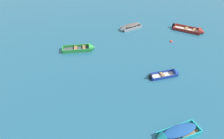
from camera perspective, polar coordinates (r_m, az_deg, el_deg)
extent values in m
cube|color=#99754C|center=(19.43, 16.64, -15.63)|extent=(3.49, 2.71, 0.11)
cube|color=teal|center=(19.04, 17.88, -16.64)|extent=(3.06, 1.82, 0.42)
cube|color=teal|center=(19.60, 15.61, -14.06)|extent=(3.06, 1.82, 0.42)
cube|color=teal|center=(20.21, 20.78, -13.50)|extent=(0.74, 1.14, 0.42)
cube|color=#937047|center=(19.34, 17.21, -14.98)|extent=(0.89, 1.17, 0.03)
cube|color=#937047|center=(18.86, 14.66, -16.09)|extent=(0.89, 1.17, 0.03)
ellipsoid|color=#19478C|center=(19.06, 16.90, -14.69)|extent=(3.21, 2.52, 0.36)
cube|color=beige|center=(35.66, 18.67, 9.50)|extent=(4.00, 2.64, 0.10)
cube|color=maroon|center=(36.27, 18.99, 10.15)|extent=(3.69, 1.48, 0.41)
cube|color=maroon|center=(34.93, 18.44, 9.27)|extent=(3.69, 1.48, 0.41)
cube|color=maroon|center=(35.91, 15.68, 10.52)|extent=(0.66, 1.41, 0.41)
cone|color=maroon|center=(35.38, 21.92, 8.87)|extent=(1.34, 1.65, 1.42)
cube|color=#937047|center=(35.60, 18.43, 9.92)|extent=(0.85, 1.39, 0.03)
cube|color=#937047|center=(35.46, 20.21, 9.44)|extent=(0.85, 1.39, 0.03)
cube|color=black|center=(35.89, 15.46, 10.80)|extent=(0.48, 0.49, 0.58)
cube|color=beige|center=(24.91, 13.04, -1.56)|extent=(2.96, 1.99, 0.08)
cube|color=navy|center=(25.17, 12.58, -0.69)|extent=(2.72, 1.25, 0.33)
cube|color=navy|center=(24.50, 13.59, -2.01)|extent=(2.72, 1.25, 0.33)
cube|color=navy|center=(24.23, 9.99, -1.94)|extent=(0.48, 0.92, 0.33)
cone|color=navy|center=(25.52, 16.13, -0.71)|extent=(1.00, 1.14, 0.95)
cube|color=#937047|center=(24.73, 12.78, -1.28)|extent=(0.64, 0.93, 0.03)
cube|color=black|center=(24.12, 9.75, -1.77)|extent=(0.35, 0.34, 0.46)
cube|color=#4C4C51|center=(34.56, 4.89, 10.46)|extent=(3.05, 2.74, 0.11)
cube|color=gray|center=(34.07, 5.47, 10.34)|extent=(2.52, 2.04, 0.43)
cube|color=gray|center=(34.92, 4.35, 11.06)|extent=(2.52, 2.04, 0.43)
cube|color=gray|center=(35.37, 7.05, 11.22)|extent=(0.80, 0.96, 0.43)
cone|color=gray|center=(33.63, 2.56, 10.15)|extent=(1.26, 1.32, 1.11)
cube|color=#937047|center=(34.55, 5.14, 10.89)|extent=(0.91, 1.02, 0.03)
cube|color=#937047|center=(34.06, 3.84, 10.57)|extent=(0.91, 1.02, 0.03)
ellipsoid|color=#59514C|center=(34.36, 4.93, 11.20)|extent=(2.81, 2.54, 0.33)
cube|color=#4C4C51|center=(29.15, -8.83, 5.02)|extent=(3.72, 2.12, 0.11)
cube|color=#288C3D|center=(29.63, -8.87, 5.94)|extent=(3.56, 1.07, 0.46)
cube|color=#288C3D|center=(28.50, -8.85, 4.65)|extent=(3.56, 1.07, 0.46)
cube|color=#288C3D|center=(29.19, -12.47, 5.00)|extent=(0.47, 1.27, 0.46)
cone|color=#288C3D|center=(29.05, -5.08, 5.65)|extent=(1.15, 1.43, 1.25)
cube|color=#937047|center=(29.03, -9.25, 5.43)|extent=(0.68, 1.23, 0.03)
cube|color=#937047|center=(29.00, -7.13, 5.60)|extent=(0.68, 1.23, 0.03)
sphere|color=red|center=(31.84, 14.87, 6.89)|extent=(0.39, 0.39, 0.39)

